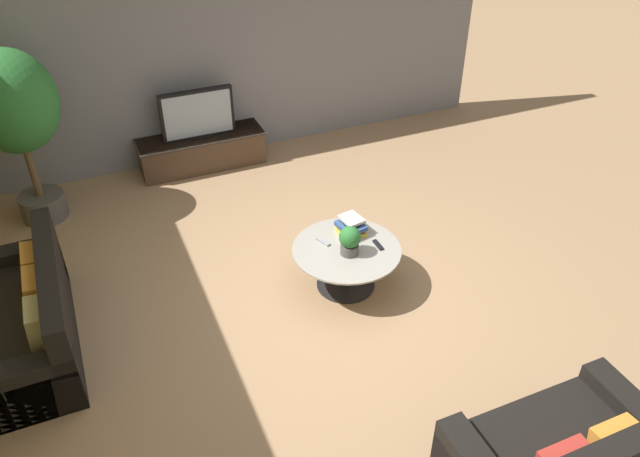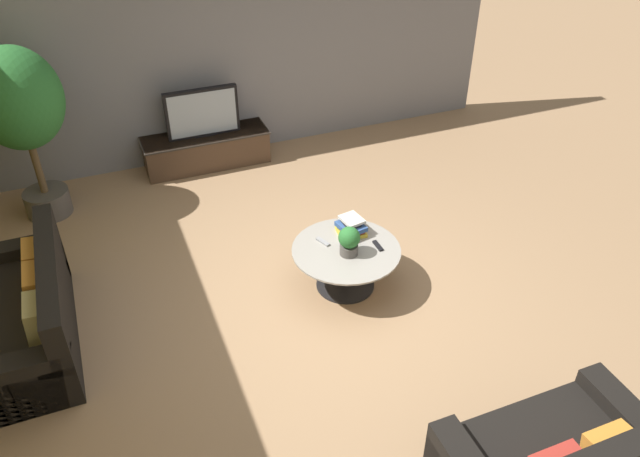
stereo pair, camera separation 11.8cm
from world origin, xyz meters
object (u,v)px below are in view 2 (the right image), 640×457
(potted_palm_tall, at_px, (20,107))
(potted_plant_tabletop, at_px, (349,241))
(media_console, at_px, (206,149))
(coffee_table, at_px, (346,260))
(couch_by_wall, at_px, (25,318))
(television, at_px, (202,113))

(potted_palm_tall, bearing_deg, potted_plant_tabletop, -43.87)
(media_console, height_order, potted_palm_tall, potted_palm_tall)
(potted_plant_tabletop, bearing_deg, coffee_table, 83.56)
(potted_plant_tabletop, bearing_deg, media_console, 102.78)
(media_console, bearing_deg, couch_by_wall, -130.53)
(coffee_table, relative_size, potted_plant_tabletop, 3.57)
(coffee_table, xyz_separation_m, potted_plant_tabletop, (-0.01, -0.07, 0.28))
(media_console, relative_size, coffee_table, 1.54)
(television, xyz_separation_m, potted_palm_tall, (-1.94, -0.43, 0.58))
(coffee_table, xyz_separation_m, potted_palm_tall, (-2.61, 2.43, 0.99))
(couch_by_wall, xyz_separation_m, potted_palm_tall, (0.23, 2.11, 1.01))
(media_console, xyz_separation_m, television, (0.00, -0.00, 0.50))
(media_console, bearing_deg, coffee_table, -76.74)
(couch_by_wall, xyz_separation_m, potted_plant_tabletop, (2.84, -0.39, 0.31))
(media_console, distance_m, potted_plant_tabletop, 3.03)
(coffee_table, distance_m, couch_by_wall, 2.86)
(couch_by_wall, relative_size, potted_plant_tabletop, 6.05)
(media_console, xyz_separation_m, couch_by_wall, (-2.17, -2.54, 0.07))
(couch_by_wall, height_order, potted_palm_tall, potted_palm_tall)
(potted_palm_tall, height_order, potted_plant_tabletop, potted_palm_tall)
(television, height_order, coffee_table, television)
(couch_by_wall, distance_m, potted_plant_tabletop, 2.88)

